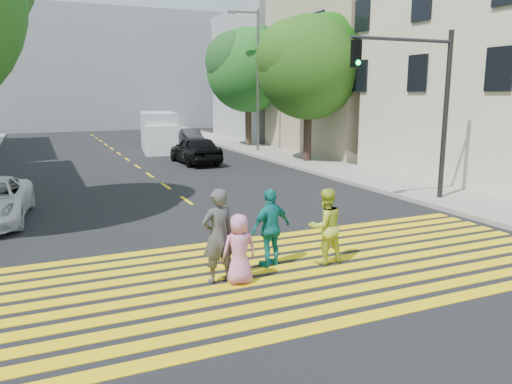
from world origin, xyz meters
TOP-DOWN VIEW (x-y plane):
  - ground at (0.00, 0.00)m, footprint 120.00×120.00m
  - sidewalk_right at (8.50, 15.00)m, footprint 3.00×60.00m
  - crosswalk at (0.00, 1.28)m, footprint 13.40×5.30m
  - lane_line at (0.00, 22.50)m, footprint 0.12×34.40m
  - building_right_tan at (15.00, 19.00)m, footprint 10.00×10.00m
  - building_right_grey at (15.00, 30.00)m, footprint 10.00×10.00m
  - backdrop_block at (0.00, 48.00)m, footprint 30.00×8.00m
  - tree_right_near at (8.63, 15.57)m, footprint 6.60×6.26m
  - tree_right_far at (8.88, 24.15)m, footprint 6.58×6.12m
  - pedestrian_man at (-1.55, 1.35)m, footprint 0.75×0.56m
  - pedestrian_woman at (0.98, 1.46)m, footprint 0.83×0.65m
  - pedestrian_child at (-1.20, 1.09)m, footprint 0.72×0.49m
  - pedestrian_extra at (-0.20, 1.75)m, footprint 1.08×0.65m
  - dark_car_near at (3.04, 17.82)m, footprint 1.94×4.47m
  - silver_car at (3.39, 28.21)m, footprint 2.56×5.17m
  - dark_car_parked at (5.47, 26.76)m, footprint 1.77×3.82m
  - white_van at (2.57, 24.09)m, footprint 2.70×5.50m
  - traffic_signal at (6.95, 5.35)m, footprint 3.90×0.34m
  - street_lamp at (7.88, 20.90)m, footprint 1.94×0.42m

SIDE VIEW (x-z plane):
  - ground at x=0.00m, z-range 0.00..0.00m
  - lane_line at x=0.00m, z-range 0.00..0.01m
  - crosswalk at x=0.00m, z-range 0.00..0.01m
  - sidewalk_right at x=8.50m, z-range 0.00..0.15m
  - dark_car_parked at x=5.47m, z-range 0.00..1.21m
  - pedestrian_child at x=-1.20m, z-range 0.00..1.41m
  - silver_car at x=3.39m, z-range 0.00..1.44m
  - dark_car_near at x=3.04m, z-range 0.00..1.50m
  - pedestrian_woman at x=0.98m, z-range 0.00..1.68m
  - pedestrian_extra at x=-0.20m, z-range 0.00..1.71m
  - pedestrian_man at x=-1.55m, z-range 0.00..1.89m
  - white_van at x=2.57m, z-range -0.06..2.42m
  - traffic_signal at x=6.95m, z-range 0.84..6.57m
  - street_lamp at x=7.88m, z-range 0.64..9.22m
  - building_right_tan at x=15.00m, z-range 0.00..10.00m
  - building_right_grey at x=15.00m, z-range 0.00..10.00m
  - tree_right_near at x=8.63m, z-range 1.38..9.17m
  - tree_right_far at x=8.88m, z-range 1.43..9.58m
  - backdrop_block at x=0.00m, z-range 0.00..12.00m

